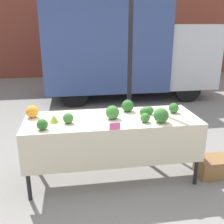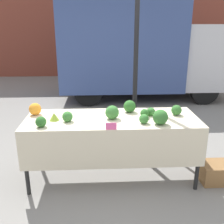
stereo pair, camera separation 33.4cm
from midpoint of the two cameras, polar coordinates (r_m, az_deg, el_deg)
The scene contains 18 objects.
ground_plane at distance 3.75m, azimuth -2.63°, elevation -13.85°, with size 40.00×40.00×0.00m, color gray.
building_facade at distance 10.99m, azimuth -7.72°, elevation 20.84°, with size 16.00×0.60×4.95m.
tent_pole at distance 4.04m, azimuth 1.50°, elevation 9.18°, with size 0.07×0.07×2.70m.
parked_truck at distance 7.59m, azimuth 0.94°, elevation 13.93°, with size 4.61×2.22×2.67m.
market_table at distance 3.34m, azimuth -2.69°, elevation -3.42°, with size 2.23×0.82×0.86m.
orange_cauliflower at distance 3.56m, azimuth -19.60°, elevation 0.03°, with size 0.16×0.16×0.16m.
romanesco_head at distance 3.31m, azimuth -15.37°, elevation -1.47°, with size 0.12×0.12×0.10m.
broccoli_head_0 at distance 3.31m, azimuth -2.88°, elevation -0.12°, with size 0.17×0.17×0.17m.
broccoli_head_1 at distance 3.21m, azimuth 4.27°, elevation -1.30°, with size 0.12×0.12×0.12m.
broccoli_head_2 at distance 3.59m, azimuth 0.77°, elevation 1.32°, with size 0.17×0.17×0.17m.
broccoli_head_3 at distance 3.42m, azimuth 4.17°, elevation -0.07°, with size 0.11×0.11×0.11m.
broccoli_head_4 at distance 3.12m, azimuth -17.95°, elevation -2.66°, with size 0.13×0.13×0.13m.
broccoli_head_5 at distance 3.50m, azimuth 5.47°, elevation 0.33°, with size 0.11×0.11×0.11m.
broccoli_head_6 at distance 3.60m, azimuth 10.72°, elevation 0.82°, with size 0.14×0.14×0.14m.
broccoli_head_7 at distance 3.24m, azimuth -12.46°, elevation -1.38°, with size 0.13×0.13×0.13m.
broccoli_head_8 at distance 3.21m, azimuth 7.75°, elevation -0.79°, with size 0.18×0.18×0.18m.
price_sign at distance 2.99m, azimuth -2.59°, elevation -3.17°, with size 0.13×0.01×0.08m.
produce_crate at distance 3.92m, azimuth 18.87°, elevation -11.23°, with size 0.44×0.33×0.26m.
Camera 1 is at (-0.49, -3.14, 2.01)m, focal length 42.00 mm.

